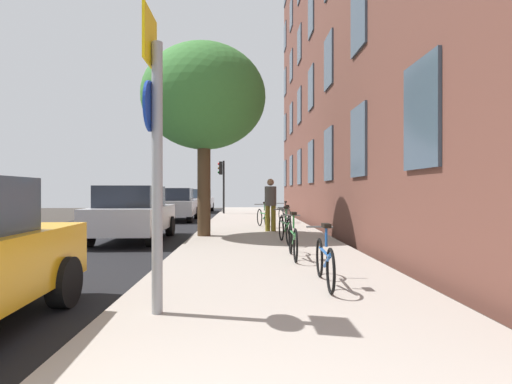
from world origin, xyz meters
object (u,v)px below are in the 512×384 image
Objects in this scene: bicycle_2 at (285,229)px; pedestrian_0 at (271,201)px; bicycle_5 at (285,214)px; tree_near at (204,98)px; sign_post at (155,144)px; car_1 at (133,213)px; bicycle_4 at (263,217)px; car_3 at (198,200)px; car_2 at (177,204)px; traffic_light at (222,177)px; bicycle_3 at (287,222)px; bicycle_1 at (293,240)px; bicycle_0 at (325,261)px.

pedestrian_0 is (-0.17, 3.19, 0.64)m from bicycle_2.
bicycle_5 is at bearing 77.60° from pedestrian_0.
bicycle_5 is (3.01, 5.36, -3.85)m from tree_near.
tree_near is (-0.22, 7.96, 2.33)m from sign_post.
bicycle_4 is at bearing 39.64° from car_1.
bicycle_4 is 0.37× the size of car_3.
car_3 is (-3.93, 13.35, 0.35)m from bicycle_4.
sign_post is 2.00× the size of bicycle_4.
bicycle_4 is 0.38× the size of car_1.
car_2 and car_3 have the same top height.
traffic_light reaches higher than bicycle_3.
pedestrian_0 reaches higher than car_1.
car_3 reaches higher than bicycle_1.
bicycle_1 is 9.64m from bicycle_5.
pedestrian_0 is at bearing 78.46° from sign_post.
bicycle_2 is 10.77m from car_2.
bicycle_1 is 4.82m from bicycle_3.
bicycle_1 is 5.77m from car_1.
sign_post is 2.02× the size of bicycle_3.
sign_post reaches higher than bicycle_3.
tree_near reaches higher than bicycle_1.
pedestrian_0 is 4.52m from car_1.
pedestrian_0 is (-0.26, 7.99, 0.67)m from bicycle_0.
car_2 is at bearing 98.39° from sign_post.
sign_post is 2.96m from bicycle_0.
bicycle_1 is at bearing 61.88° from sign_post.
car_1 is at bearing -131.46° from bicycle_5.
bicycle_5 is 7.64m from car_1.
car_2 is at bearing -91.04° from car_3.
bicycle_1 is 2.40m from bicycle_2.
car_2 is at bearing 153.01° from bicycle_5.
tree_near is 4.68m from bicycle_3.
sign_post is 6.63m from bicycle_2.
sign_post is 9.54m from pedestrian_0.
sign_post is at bearing -105.51° from bicycle_3.
car_2 reaches higher than bicycle_5.
car_1 is (-4.63, -0.92, 0.37)m from bicycle_3.
car_2 is 1.00× the size of car_3.
car_2 reaches higher than bicycle_0.
bicycle_3 is at bearing -75.30° from bicycle_4.
bicycle_0 is at bearing -72.85° from car_2.
car_3 is (0.15, 8.33, 0.00)m from car_2.
bicycle_0 is at bearing -92.97° from bicycle_5.
pedestrian_0 reaches higher than bicycle_4.
car_1 is at bearing -98.39° from traffic_light.
bicycle_2 reaches higher than bicycle_1.
tree_near is at bearing 109.75° from bicycle_0.
bicycle_0 is 1.09× the size of bicycle_5.
pedestrian_0 is 15.51m from car_3.
sign_post is at bearing -108.67° from bicycle_2.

